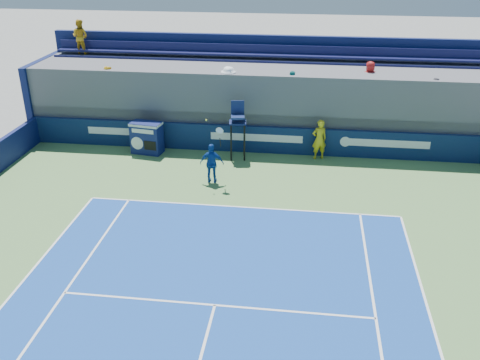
# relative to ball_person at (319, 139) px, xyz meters

# --- Properties ---
(ball_person) EXTENTS (0.73, 0.60, 1.73)m
(ball_person) POSITION_rel_ball_person_xyz_m (0.00, 0.00, 0.00)
(ball_person) COLOR gold
(ball_person) RESTS_ON apron
(back_hoarding) EXTENTS (20.40, 0.21, 1.20)m
(back_hoarding) POSITION_rel_ball_person_xyz_m (-2.69, 0.38, -0.28)
(back_hoarding) COLOR #0B1B42
(back_hoarding) RESTS_ON ground
(match_clock) EXTENTS (1.42, 0.91, 1.40)m
(match_clock) POSITION_rel_ball_person_xyz_m (-7.41, -0.31, -0.14)
(match_clock) COLOR #101952
(match_clock) RESTS_ON ground
(umpire_chair) EXTENTS (0.79, 0.79, 2.48)m
(umpire_chair) POSITION_rel_ball_person_xyz_m (-3.42, -0.38, 0.65)
(umpire_chair) COLOR black
(umpire_chair) RESTS_ON ground
(tennis_player) EXTENTS (0.96, 0.41, 2.57)m
(tennis_player) POSITION_rel_ball_person_xyz_m (-4.08, -2.91, -0.08)
(tennis_player) COLOR #123D95
(tennis_player) RESTS_ON apron
(stadium_seating) EXTENTS (21.00, 4.05, 5.04)m
(stadium_seating) POSITION_rel_ball_person_xyz_m (-2.71, 2.42, 0.97)
(stadium_seating) COLOR #535359
(stadium_seating) RESTS_ON ground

